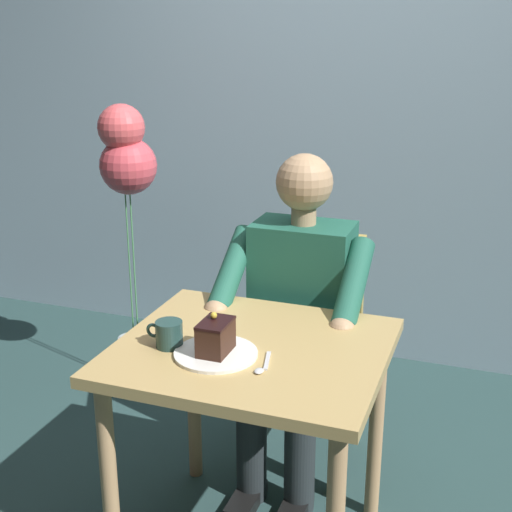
{
  "coord_description": "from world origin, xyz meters",
  "views": [
    {
      "loc": [
        -0.66,
        1.79,
        1.65
      ],
      "look_at": [
        0.02,
        -0.1,
        0.98
      ],
      "focal_mm": 49.12,
      "sensor_mm": 36.0,
      "label": 1
    }
  ],
  "objects": [
    {
      "name": "dining_table",
      "position": [
        0.0,
        0.0,
        0.62
      ],
      "size": [
        0.8,
        0.71,
        0.73
      ],
      "color": "tan",
      "rests_on": "ground"
    },
    {
      "name": "cafe_rear_panel",
      "position": [
        0.0,
        -1.62,
        1.5
      ],
      "size": [
        6.4,
        0.12,
        3.0
      ],
      "primitive_type": "cube",
      "color": "#94AEBF",
      "rests_on": "ground"
    },
    {
      "name": "dessert_plate",
      "position": [
        0.08,
        0.1,
        0.74
      ],
      "size": [
        0.25,
        0.25,
        0.01
      ],
      "primitive_type": "cylinder",
      "color": "white",
      "rests_on": "dining_table"
    },
    {
      "name": "balloon_display",
      "position": [
        0.89,
        -0.83,
        1.01
      ],
      "size": [
        0.26,
        0.25,
        1.34
      ],
      "color": "#B2C1C6",
      "rests_on": "ground"
    },
    {
      "name": "chair",
      "position": [
        0.0,
        -0.63,
        0.49
      ],
      "size": [
        0.42,
        0.42,
        0.89
      ],
      "color": "tan",
      "rests_on": "ground"
    },
    {
      "name": "coffee_cup",
      "position": [
        0.23,
        0.09,
        0.78
      ],
      "size": [
        0.12,
        0.08,
        0.08
      ],
      "color": "#22403D",
      "rests_on": "dining_table"
    },
    {
      "name": "cake_slice",
      "position": [
        0.08,
        0.1,
        0.79
      ],
      "size": [
        0.08,
        0.12,
        0.12
      ],
      "color": "#382016",
      "rests_on": "dessert_plate"
    },
    {
      "name": "seated_person",
      "position": [
        0.0,
        -0.46,
        0.64
      ],
      "size": [
        0.53,
        0.58,
        1.23
      ],
      "color": "#205B49",
      "rests_on": "ground"
    },
    {
      "name": "dessert_spoon",
      "position": [
        -0.08,
        0.12,
        0.74
      ],
      "size": [
        0.04,
        0.14,
        0.01
      ],
      "color": "silver",
      "rests_on": "dining_table"
    }
  ]
}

